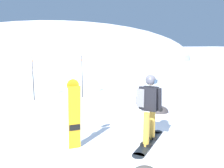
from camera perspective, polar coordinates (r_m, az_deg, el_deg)
ground_plane at (r=6.33m, az=10.97°, el=-13.15°), size 300.00×300.00×0.00m
ridge_peak_main at (r=41.10m, az=-12.10°, el=6.13°), size 43.36×39.02×11.92m
ridge_peak_far at (r=65.22m, az=5.53°, el=7.56°), size 24.86×22.37×8.30m
snowboarder_main at (r=5.82m, az=8.85°, el=-5.55°), size 1.43×1.33×1.71m
spare_snowboard at (r=5.51m, az=-9.11°, el=-7.30°), size 0.28×0.18×1.65m
piste_marker_near at (r=10.69m, az=-18.57°, el=2.16°), size 0.20×0.20×1.97m
piste_marker_far at (r=10.77m, az=-7.25°, el=2.64°), size 0.20×0.20×1.97m
rock_dark at (r=8.74m, az=11.50°, el=-6.68°), size 0.64×0.54×0.44m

